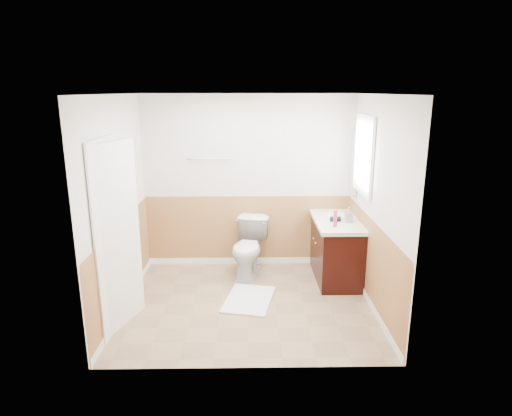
{
  "coord_description": "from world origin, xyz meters",
  "views": [
    {
      "loc": [
        0.01,
        -4.9,
        2.54
      ],
      "look_at": [
        0.1,
        0.25,
        1.15
      ],
      "focal_mm": 30.71,
      "sensor_mm": 36.0,
      "label": 1
    }
  ],
  "objects_px": {
    "toilet": "(249,248)",
    "lotion_bottle": "(335,219)",
    "vanity_cabinet": "(336,251)",
    "soap_dispenser": "(349,214)",
    "bath_mat": "(249,299)"
  },
  "relations": [
    {
      "from": "vanity_cabinet",
      "to": "toilet",
      "type": "bearing_deg",
      "value": 173.75
    },
    {
      "from": "vanity_cabinet",
      "to": "soap_dispenser",
      "type": "bearing_deg",
      "value": -44.6
    },
    {
      "from": "bath_mat",
      "to": "vanity_cabinet",
      "type": "relative_size",
      "value": 0.73
    },
    {
      "from": "toilet",
      "to": "soap_dispenser",
      "type": "height_order",
      "value": "soap_dispenser"
    },
    {
      "from": "vanity_cabinet",
      "to": "soap_dispenser",
      "type": "height_order",
      "value": "soap_dispenser"
    },
    {
      "from": "toilet",
      "to": "lotion_bottle",
      "type": "bearing_deg",
      "value": -10.28
    },
    {
      "from": "soap_dispenser",
      "to": "bath_mat",
      "type": "bearing_deg",
      "value": -157.67
    },
    {
      "from": "toilet",
      "to": "lotion_bottle",
      "type": "distance_m",
      "value": 1.32
    },
    {
      "from": "vanity_cabinet",
      "to": "lotion_bottle",
      "type": "height_order",
      "value": "lotion_bottle"
    },
    {
      "from": "toilet",
      "to": "lotion_bottle",
      "type": "relative_size",
      "value": 3.62
    },
    {
      "from": "toilet",
      "to": "lotion_bottle",
      "type": "xyz_separation_m",
      "value": [
        1.11,
        -0.46,
        0.56
      ]
    },
    {
      "from": "lotion_bottle",
      "to": "soap_dispenser",
      "type": "distance_m",
      "value": 0.3
    },
    {
      "from": "lotion_bottle",
      "to": "soap_dispenser",
      "type": "bearing_deg",
      "value": 43.76
    },
    {
      "from": "soap_dispenser",
      "to": "lotion_bottle",
      "type": "bearing_deg",
      "value": -136.24
    },
    {
      "from": "bath_mat",
      "to": "soap_dispenser",
      "type": "distance_m",
      "value": 1.72
    }
  ]
}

